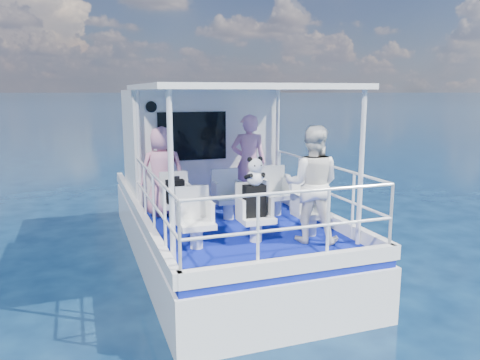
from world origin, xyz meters
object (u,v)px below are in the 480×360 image
(passenger_stbd_aft, at_px, (312,184))
(panda, at_px, (255,171))
(passenger_port_fwd, at_px, (162,171))
(backpack_center, at_px, (254,201))

(passenger_stbd_aft, distance_m, panda, 0.85)
(passenger_stbd_aft, bearing_deg, passenger_port_fwd, -19.76)
(panda, bearing_deg, passenger_port_fwd, 117.05)
(passenger_stbd_aft, height_order, panda, passenger_stbd_aft)
(passenger_port_fwd, bearing_deg, passenger_stbd_aft, 132.88)
(passenger_stbd_aft, xyz_separation_m, backpack_center, (-0.80, 0.24, -0.24))
(passenger_port_fwd, xyz_separation_m, passenger_stbd_aft, (1.79, -2.16, 0.06))
(passenger_stbd_aft, bearing_deg, panda, 15.20)
(backpack_center, relative_size, panda, 1.14)
(passenger_port_fwd, height_order, passenger_stbd_aft, passenger_stbd_aft)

